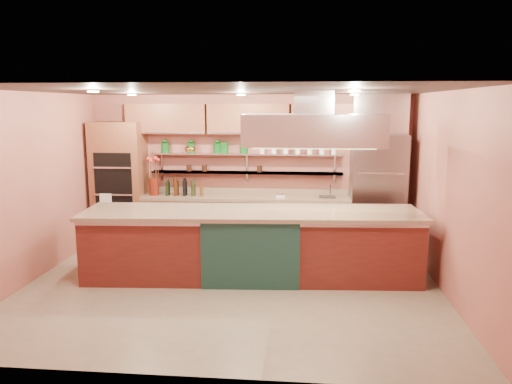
# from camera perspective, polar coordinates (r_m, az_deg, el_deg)

# --- Properties ---
(floor) EXTENTS (6.00, 5.00, 0.02)m
(floor) POSITION_cam_1_polar(r_m,az_deg,el_deg) (7.43, -2.78, -10.70)
(floor) COLOR gray
(floor) RESTS_ON ground
(ceiling) EXTENTS (6.00, 5.00, 0.02)m
(ceiling) POSITION_cam_1_polar(r_m,az_deg,el_deg) (6.96, -2.98, 11.51)
(ceiling) COLOR black
(ceiling) RESTS_ON wall_back
(wall_back) EXTENTS (6.00, 0.04, 2.80)m
(wall_back) POSITION_cam_1_polar(r_m,az_deg,el_deg) (9.51, -0.72, 2.63)
(wall_back) COLOR #B06153
(wall_back) RESTS_ON floor
(wall_front) EXTENTS (6.00, 0.04, 2.80)m
(wall_front) POSITION_cam_1_polar(r_m,az_deg,el_deg) (4.66, -7.31, -5.15)
(wall_front) COLOR #B06153
(wall_front) RESTS_ON floor
(wall_left) EXTENTS (0.04, 5.00, 2.80)m
(wall_left) POSITION_cam_1_polar(r_m,az_deg,el_deg) (8.06, -24.50, 0.41)
(wall_left) COLOR #B06153
(wall_left) RESTS_ON floor
(wall_right) EXTENTS (0.04, 5.00, 2.80)m
(wall_right) POSITION_cam_1_polar(r_m,az_deg,el_deg) (7.27, 21.23, -0.31)
(wall_right) COLOR #B06153
(wall_right) RESTS_ON floor
(oven_stack) EXTENTS (0.95, 0.64, 2.30)m
(oven_stack) POSITION_cam_1_polar(r_m,az_deg,el_deg) (9.81, -15.30, 1.03)
(oven_stack) COLOR brown
(oven_stack) RESTS_ON floor
(refrigerator) EXTENTS (0.95, 0.72, 2.10)m
(refrigerator) POSITION_cam_1_polar(r_m,az_deg,el_deg) (9.26, 13.66, -0.04)
(refrigerator) COLOR slate
(refrigerator) RESTS_ON floor
(back_counter) EXTENTS (3.84, 0.64, 0.93)m
(back_counter) POSITION_cam_1_polar(r_m,az_deg,el_deg) (9.39, -1.21, -3.26)
(back_counter) COLOR tan
(back_counter) RESTS_ON floor
(wall_shelf_lower) EXTENTS (3.60, 0.26, 0.03)m
(wall_shelf_lower) POSITION_cam_1_polar(r_m,az_deg,el_deg) (9.40, -1.11, 2.24)
(wall_shelf_lower) COLOR silver
(wall_shelf_lower) RESTS_ON wall_back
(wall_shelf_upper) EXTENTS (3.60, 0.26, 0.03)m
(wall_shelf_upper) POSITION_cam_1_polar(r_m,az_deg,el_deg) (9.36, -1.11, 4.36)
(wall_shelf_upper) COLOR silver
(wall_shelf_upper) RESTS_ON wall_back
(upper_cabinets) EXTENTS (4.60, 0.36, 0.55)m
(upper_cabinets) POSITION_cam_1_polar(r_m,az_deg,el_deg) (9.26, -0.85, 8.33)
(upper_cabinets) COLOR brown
(upper_cabinets) RESTS_ON wall_back
(range_hood) EXTENTS (2.00, 1.00, 0.45)m
(range_hood) POSITION_cam_1_polar(r_m,az_deg,el_deg) (7.30, 6.57, 7.07)
(range_hood) COLOR silver
(range_hood) RESTS_ON ceiling
(ceiling_downlights) EXTENTS (4.00, 2.80, 0.02)m
(ceiling_downlights) POSITION_cam_1_polar(r_m,az_deg,el_deg) (7.16, -2.74, 11.23)
(ceiling_downlights) COLOR #FFE5A5
(ceiling_downlights) RESTS_ON ceiling
(island) EXTENTS (5.03, 1.39, 1.04)m
(island) POSITION_cam_1_polar(r_m,az_deg,el_deg) (7.62, -0.50, -5.97)
(island) COLOR maroon
(island) RESTS_ON floor
(flower_vase) EXTENTS (0.24, 0.24, 0.32)m
(flower_vase) POSITION_cam_1_polar(r_m,az_deg,el_deg) (9.57, -11.58, 0.61)
(flower_vase) COLOR #5B180D
(flower_vase) RESTS_ON back_counter
(oil_bottle_cluster) EXTENTS (0.81, 0.40, 0.25)m
(oil_bottle_cluster) POSITION_cam_1_polar(r_m,az_deg,el_deg) (9.42, -8.13, 0.34)
(oil_bottle_cluster) COLOR black
(oil_bottle_cluster) RESTS_ON back_counter
(kitchen_scale) EXTENTS (0.17, 0.13, 0.09)m
(kitchen_scale) POSITION_cam_1_polar(r_m,az_deg,el_deg) (9.19, 2.83, -0.32)
(kitchen_scale) COLOR white
(kitchen_scale) RESTS_ON back_counter
(bar_faucet) EXTENTS (0.04, 0.04, 0.24)m
(bar_faucet) POSITION_cam_1_polar(r_m,az_deg,el_deg) (9.28, 8.47, 0.16)
(bar_faucet) COLOR white
(bar_faucet) RESTS_ON back_counter
(copper_kettle) EXTENTS (0.17, 0.17, 0.13)m
(copper_kettle) POSITION_cam_1_polar(r_m,az_deg,el_deg) (9.54, -7.65, 4.87)
(copper_kettle) COLOR #C4742D
(copper_kettle) RESTS_ON wall_shelf_upper
(green_canister) EXTENTS (0.19, 0.19, 0.20)m
(green_canister) POSITION_cam_1_polar(r_m,az_deg,el_deg) (9.41, -3.68, 5.07)
(green_canister) COLOR #104B17
(green_canister) RESTS_ON wall_shelf_upper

